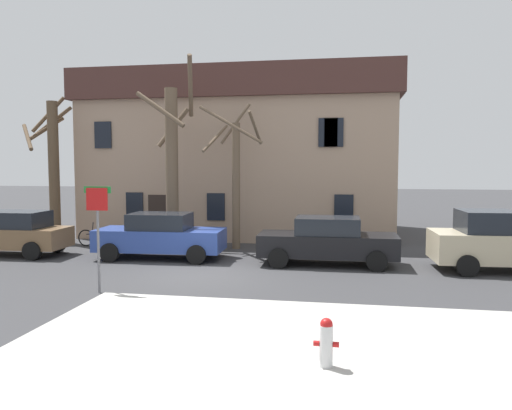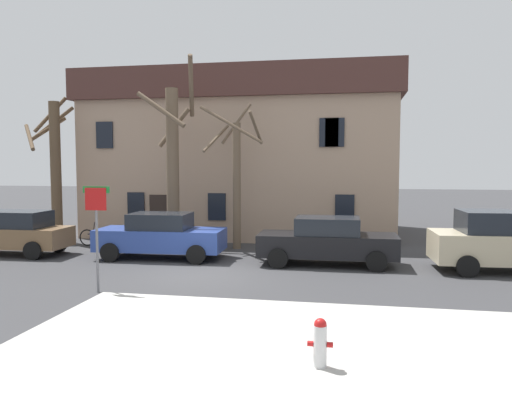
{
  "view_description": "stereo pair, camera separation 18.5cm",
  "coord_description": "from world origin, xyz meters",
  "px_view_note": "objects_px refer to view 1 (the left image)",
  "views": [
    {
      "loc": [
        4.48,
        -15.22,
        3.45
      ],
      "look_at": [
        1.28,
        2.75,
        2.01
      ],
      "focal_mm": 35.89,
      "sensor_mm": 36.0,
      "label": 1
    },
    {
      "loc": [
        4.66,
        -15.18,
        3.45
      ],
      "look_at": [
        1.28,
        2.75,
        2.01
      ],
      "focal_mm": 35.89,
      "sensor_mm": 36.0,
      "label": 2
    }
  ],
  "objects_px": {
    "car_blue_sedan": "(160,236)",
    "street_sign_pole": "(98,219)",
    "tree_bare_far": "(236,176)",
    "tree_bare_mid": "(172,162)",
    "car_black_sedan": "(327,241)",
    "tree_bare_near": "(52,165)",
    "bicycle_leaning": "(97,238)",
    "building_main": "(245,155)",
    "car_brown_wagon": "(6,232)",
    "fire_hydrant": "(326,341)"
  },
  "relations": [
    {
      "from": "building_main",
      "to": "car_black_sedan",
      "type": "relative_size",
      "value": 3.16
    },
    {
      "from": "building_main",
      "to": "car_brown_wagon",
      "type": "xyz_separation_m",
      "value": [
        -7.61,
        -8.54,
        -3.08
      ]
    },
    {
      "from": "car_brown_wagon",
      "to": "car_blue_sedan",
      "type": "xyz_separation_m",
      "value": [
        6.06,
        0.34,
        -0.04
      ]
    },
    {
      "from": "building_main",
      "to": "car_black_sedan",
      "type": "height_order",
      "value": "building_main"
    },
    {
      "from": "bicycle_leaning",
      "to": "building_main",
      "type": "bearing_deg",
      "value": 49.29
    },
    {
      "from": "building_main",
      "to": "tree_bare_mid",
      "type": "xyz_separation_m",
      "value": [
        -1.84,
        -5.98,
        -0.4
      ]
    },
    {
      "from": "car_black_sedan",
      "to": "fire_hydrant",
      "type": "relative_size",
      "value": 5.8
    },
    {
      "from": "street_sign_pole",
      "to": "car_black_sedan",
      "type": "bearing_deg",
      "value": 40.28
    },
    {
      "from": "building_main",
      "to": "tree_bare_far",
      "type": "relative_size",
      "value": 2.5
    },
    {
      "from": "tree_bare_mid",
      "to": "car_blue_sedan",
      "type": "xyz_separation_m",
      "value": [
        0.29,
        -2.23,
        -2.72
      ]
    },
    {
      "from": "tree_bare_mid",
      "to": "street_sign_pole",
      "type": "xyz_separation_m",
      "value": [
        0.47,
        -7.34,
        -1.55
      ]
    },
    {
      "from": "fire_hydrant",
      "to": "street_sign_pole",
      "type": "bearing_deg",
      "value": 145.34
    },
    {
      "from": "car_black_sedan",
      "to": "fire_hydrant",
      "type": "xyz_separation_m",
      "value": [
        0.33,
        -9.32,
        -0.29
      ]
    },
    {
      "from": "car_blue_sedan",
      "to": "street_sign_pole",
      "type": "bearing_deg",
      "value": -87.96
    },
    {
      "from": "bicycle_leaning",
      "to": "tree_bare_near",
      "type": "bearing_deg",
      "value": 157.63
    },
    {
      "from": "tree_bare_far",
      "to": "fire_hydrant",
      "type": "distance_m",
      "value": 13.01
    },
    {
      "from": "tree_bare_near",
      "to": "car_brown_wagon",
      "type": "height_order",
      "value": "tree_bare_near"
    },
    {
      "from": "tree_bare_mid",
      "to": "fire_hydrant",
      "type": "bearing_deg",
      "value": -60.05
    },
    {
      "from": "building_main",
      "to": "tree_bare_near",
      "type": "relative_size",
      "value": 2.28
    },
    {
      "from": "bicycle_leaning",
      "to": "tree_bare_far",
      "type": "bearing_deg",
      "value": 4.63
    },
    {
      "from": "tree_bare_far",
      "to": "car_blue_sedan",
      "type": "distance_m",
      "value": 4.09
    },
    {
      "from": "car_brown_wagon",
      "to": "car_black_sedan",
      "type": "distance_m",
      "value": 12.16
    },
    {
      "from": "building_main",
      "to": "bicycle_leaning",
      "type": "bearing_deg",
      "value": -130.71
    },
    {
      "from": "street_sign_pole",
      "to": "bicycle_leaning",
      "type": "xyz_separation_m",
      "value": [
        -3.82,
        7.29,
        -1.64
      ]
    },
    {
      "from": "tree_bare_near",
      "to": "street_sign_pole",
      "type": "relative_size",
      "value": 2.29
    },
    {
      "from": "tree_bare_near",
      "to": "car_black_sedan",
      "type": "xyz_separation_m",
      "value": [
        12.37,
        -3.37,
        -2.6
      ]
    },
    {
      "from": "tree_bare_far",
      "to": "car_blue_sedan",
      "type": "relative_size",
      "value": 1.27
    },
    {
      "from": "tree_bare_far",
      "to": "car_brown_wagon",
      "type": "relative_size",
      "value": 1.25
    },
    {
      "from": "tree_bare_mid",
      "to": "car_blue_sedan",
      "type": "distance_m",
      "value": 3.53
    },
    {
      "from": "car_black_sedan",
      "to": "car_blue_sedan",
      "type": "bearing_deg",
      "value": 179.11
    },
    {
      "from": "building_main",
      "to": "tree_bare_near",
      "type": "height_order",
      "value": "building_main"
    },
    {
      "from": "street_sign_pole",
      "to": "car_blue_sedan",
      "type": "bearing_deg",
      "value": 92.04
    },
    {
      "from": "tree_bare_mid",
      "to": "tree_bare_far",
      "type": "xyz_separation_m",
      "value": [
        2.54,
        0.43,
        -0.58
      ]
    },
    {
      "from": "car_blue_sedan",
      "to": "tree_bare_near",
      "type": "bearing_deg",
      "value": 152.44
    },
    {
      "from": "car_black_sedan",
      "to": "bicycle_leaning",
      "type": "relative_size",
      "value": 2.71
    },
    {
      "from": "tree_bare_mid",
      "to": "fire_hydrant",
      "type": "distance_m",
      "value": 13.78
    },
    {
      "from": "fire_hydrant",
      "to": "building_main",
      "type": "bearing_deg",
      "value": 105.47
    },
    {
      "from": "bicycle_leaning",
      "to": "fire_hydrant",
      "type": "bearing_deg",
      "value": -49.09
    },
    {
      "from": "tree_bare_near",
      "to": "tree_bare_far",
      "type": "xyz_separation_m",
      "value": [
        8.53,
        -0.61,
        -0.45
      ]
    },
    {
      "from": "tree_bare_near",
      "to": "building_main",
      "type": "bearing_deg",
      "value": 32.23
    },
    {
      "from": "car_black_sedan",
      "to": "street_sign_pole",
      "type": "bearing_deg",
      "value": -139.72
    },
    {
      "from": "tree_bare_far",
      "to": "fire_hydrant",
      "type": "xyz_separation_m",
      "value": [
        4.17,
        -12.08,
        -2.44
      ]
    },
    {
      "from": "tree_bare_mid",
      "to": "car_blue_sedan",
      "type": "height_order",
      "value": "tree_bare_mid"
    },
    {
      "from": "tree_bare_near",
      "to": "bicycle_leaning",
      "type": "bearing_deg",
      "value": -22.37
    },
    {
      "from": "tree_bare_mid",
      "to": "street_sign_pole",
      "type": "distance_m",
      "value": 7.51
    },
    {
      "from": "car_brown_wagon",
      "to": "building_main",
      "type": "bearing_deg",
      "value": 48.31
    },
    {
      "from": "tree_bare_mid",
      "to": "bicycle_leaning",
      "type": "relative_size",
      "value": 4.44
    },
    {
      "from": "building_main",
      "to": "bicycle_leaning",
      "type": "xyz_separation_m",
      "value": [
        -5.18,
        -6.02,
        -3.6
      ]
    },
    {
      "from": "tree_bare_far",
      "to": "tree_bare_mid",
      "type": "bearing_deg",
      "value": -170.37
    },
    {
      "from": "car_blue_sedan",
      "to": "street_sign_pole",
      "type": "height_order",
      "value": "street_sign_pole"
    }
  ]
}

